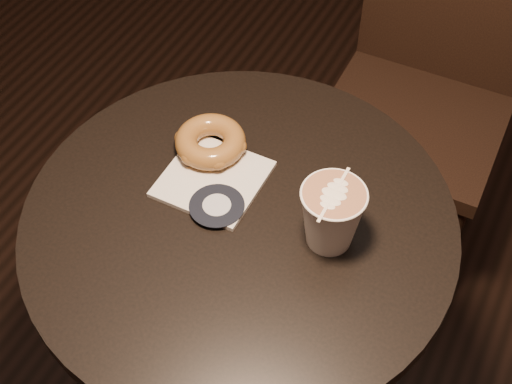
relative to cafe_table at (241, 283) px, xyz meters
The scene contains 5 objects.
cafe_table is the anchor object (origin of this frame).
chair 0.73m from the cafe_table, 80.34° to the left, with size 0.42×0.42×1.03m.
pastry_bag 0.22m from the cafe_table, 148.09° to the left, with size 0.16×0.16×0.01m, color silver.
doughnut 0.27m from the cafe_table, 137.18° to the left, with size 0.12×0.12×0.04m, color brown.
latte_cup 0.29m from the cafe_table, ahead, with size 0.10×0.10×0.11m, color white, non-canonical shape.
Camera 1 is at (0.34, -0.61, 1.65)m, focal length 50.00 mm.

